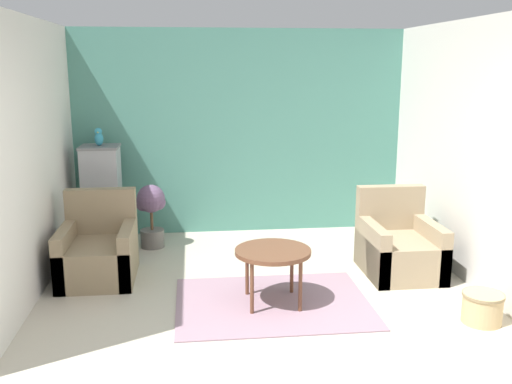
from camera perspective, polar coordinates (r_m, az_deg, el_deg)
name	(u,v)px	position (r m, az deg, el deg)	size (l,w,h in m)	color
ground_plane	(283,363)	(4.46, 2.70, -16.71)	(20.00, 20.00, 0.00)	beige
wall_back_accent	(240,133)	(7.47, -1.58, 5.95)	(4.37, 0.06, 2.64)	#4C897A
wall_left	(33,157)	(5.87, -21.44, 3.25)	(0.06, 3.53, 2.64)	silver
wall_right	(461,150)	(6.32, 19.85, 3.99)	(0.06, 3.53, 2.64)	silver
area_rug	(273,303)	(5.44, 1.67, -11.01)	(1.80, 1.38, 0.01)	gray
coffee_table	(273,255)	(5.27, 1.70, -6.28)	(0.70, 0.70, 0.53)	brown
armchair_left	(99,253)	(6.18, -15.47, -5.87)	(0.74, 0.88, 0.89)	#8E7A5B
armchair_right	(399,248)	(6.29, 14.09, -5.45)	(0.74, 0.88, 0.89)	#9E896B
birdcage	(102,196)	(7.22, -15.11, -0.38)	(0.46, 0.46, 1.24)	slate
parrot	(99,137)	(7.10, -15.44, 5.29)	(0.10, 0.19, 0.22)	teal
potted_plant	(151,210)	(7.02, -10.45, -1.75)	(0.37, 0.34, 0.78)	#66605B
wicker_basket	(482,307)	(5.38, 21.69, -10.62)	(0.35, 0.35, 0.27)	tan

